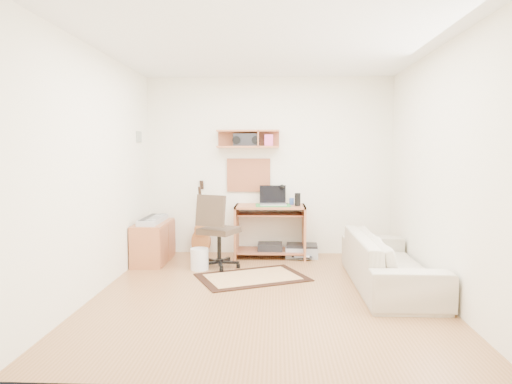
{
  "coord_description": "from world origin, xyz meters",
  "views": [
    {
      "loc": [
        0.11,
        -4.87,
        1.52
      ],
      "look_at": [
        -0.15,
        1.05,
        1.0
      ],
      "focal_mm": 32.59,
      "sensor_mm": 36.0,
      "label": 1
    }
  ],
  "objects_px": {
    "desk": "(270,231)",
    "sofa": "(389,253)",
    "task_chair": "(219,230)",
    "cabinet": "(153,242)",
    "printer": "(302,251)"
  },
  "relations": [
    {
      "from": "printer",
      "to": "sofa",
      "type": "distance_m",
      "value": 1.72
    },
    {
      "from": "sofa",
      "to": "cabinet",
      "type": "bearing_deg",
      "value": 70.32
    },
    {
      "from": "cabinet",
      "to": "printer",
      "type": "relative_size",
      "value": 1.96
    },
    {
      "from": "desk",
      "to": "printer",
      "type": "distance_m",
      "value": 0.54
    },
    {
      "from": "desk",
      "to": "cabinet",
      "type": "bearing_deg",
      "value": -167.45
    },
    {
      "from": "desk",
      "to": "sofa",
      "type": "xyz_separation_m",
      "value": [
        1.36,
        -1.42,
        0.01
      ]
    },
    {
      "from": "task_chair",
      "to": "sofa",
      "type": "relative_size",
      "value": 0.49
    },
    {
      "from": "cabinet",
      "to": "sofa",
      "type": "xyz_separation_m",
      "value": [
        2.96,
        -1.06,
        0.11
      ]
    },
    {
      "from": "desk",
      "to": "task_chair",
      "type": "bearing_deg",
      "value": -135.53
    },
    {
      "from": "cabinet",
      "to": "desk",
      "type": "bearing_deg",
      "value": 12.55
    },
    {
      "from": "printer",
      "to": "task_chair",
      "type": "bearing_deg",
      "value": -146.62
    },
    {
      "from": "cabinet",
      "to": "printer",
      "type": "height_order",
      "value": "cabinet"
    },
    {
      "from": "desk",
      "to": "printer",
      "type": "bearing_deg",
      "value": 2.84
    },
    {
      "from": "desk",
      "to": "sofa",
      "type": "distance_m",
      "value": 1.96
    },
    {
      "from": "sofa",
      "to": "task_chair",
      "type": "bearing_deg",
      "value": 69.04
    }
  ]
}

